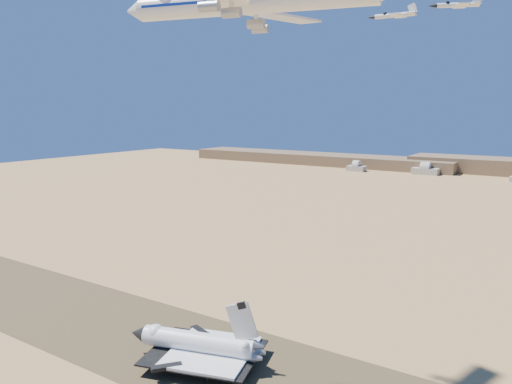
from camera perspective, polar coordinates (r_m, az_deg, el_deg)
The scene contains 10 objects.
ground at distance 164.60m, azimuth -6.29°, elevation -18.16°, with size 1200.00×1200.00×0.00m, color tan.
runway at distance 164.58m, azimuth -6.29°, elevation -18.15°, with size 600.00×50.00×0.06m, color brown.
hangars at distance 614.92m, azimuth 18.29°, elevation 2.33°, with size 200.50×29.50×30.00m.
shuttle at distance 158.80m, azimuth -6.71°, elevation -16.93°, with size 43.72×34.31×21.35m.
carrier_747 at distance 133.29m, azimuth -1.48°, elevation 20.85°, with size 75.11×56.62×18.68m.
crew_a at distance 153.17m, azimuth -6.96°, elevation -20.01°, with size 0.67×0.44×1.85m, color orange.
crew_b at distance 151.10m, azimuth -5.51°, elevation -20.45°, with size 0.84×0.48×1.73m, color orange.
crew_c at distance 154.41m, azimuth -6.58°, elevation -19.79°, with size 0.94×0.48×1.60m, color orange.
chase_jet_c at distance 171.48m, azimuth 15.46°, elevation 18.90°, with size 15.77×8.50×3.92m.
chase_jet_d at distance 177.41m, azimuth 21.97°, elevation 19.23°, with size 15.34×9.13×3.96m.
Camera 1 is at (94.08, -111.52, 76.19)m, focal length 35.00 mm.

